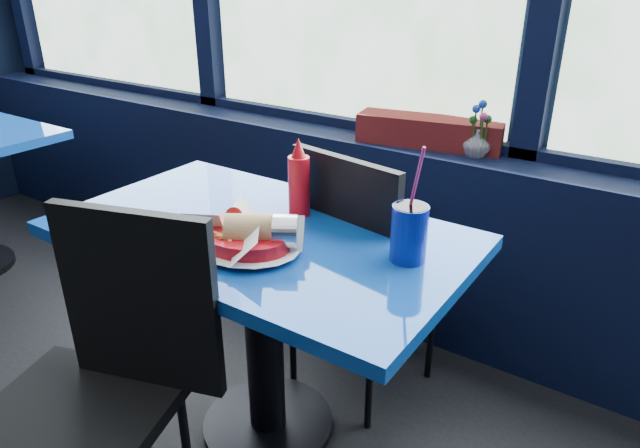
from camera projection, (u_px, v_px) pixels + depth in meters
The scene contains 10 objects.
window_sill at pixel (334, 216), 2.60m from camera, with size 5.00×0.26×0.80m, color black.
near_table at pixel (262, 283), 1.72m from camera, with size 1.20×0.70×0.75m.
chair_near_front at pixel (100, 378), 1.36m from camera, with size 0.54×0.54×0.95m.
chair_near_back at pixel (356, 262), 1.90m from camera, with size 0.49×0.49×0.94m.
planter_box at pixel (429, 131), 2.20m from camera, with size 0.55×0.14×0.11m, color maroon.
flower_vase at pixel (477, 140), 2.07m from camera, with size 0.10×0.11×0.21m.
food_basket at pixel (246, 236), 1.51m from camera, with size 0.32×0.31×0.11m.
ketchup_bottle at pixel (299, 182), 1.69m from camera, with size 0.06×0.06×0.24m.
soda_cup at pixel (409, 232), 1.44m from camera, with size 0.09×0.09×0.32m.
napkin at pixel (139, 224), 1.67m from camera, with size 0.15×0.15×0.00m, color white.
Camera 1 is at (1.28, 0.87, 1.45)m, focal length 32.00 mm.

